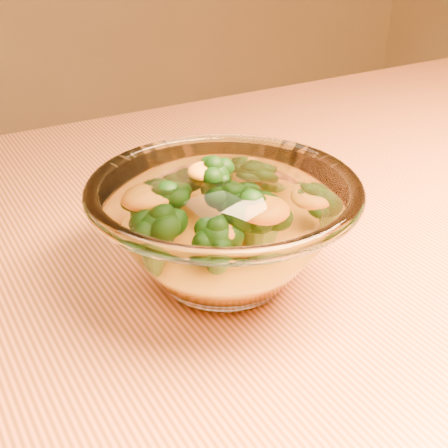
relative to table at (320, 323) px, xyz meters
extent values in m
cube|color=#E27443|center=(0.00, 0.00, 0.08)|extent=(1.20, 0.80, 0.04)
cylinder|color=brown|center=(0.54, 0.34, -0.30)|extent=(0.06, 0.06, 0.71)
ellipsoid|color=white|center=(-0.12, -0.02, 0.11)|extent=(0.09, 0.09, 0.02)
torus|color=white|center=(-0.12, -0.02, 0.18)|extent=(0.20, 0.20, 0.01)
ellipsoid|color=#FFA715|center=(-0.12, -0.02, 0.13)|extent=(0.11, 0.11, 0.03)
camera|label=1|loc=(-0.32, -0.37, 0.37)|focal=50.00mm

